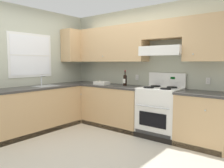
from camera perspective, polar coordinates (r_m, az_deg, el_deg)
The scene contains 8 objects.
ground_plane at distance 3.92m, azimuth -8.44°, elevation -15.37°, with size 7.04×7.04×0.00m, color beige.
wall_back at distance 4.63m, azimuth 8.81°, elevation 6.53°, with size 4.68×0.57×2.55m.
wall_left at distance 5.07m, azimuth -19.24°, elevation 4.66°, with size 0.47×4.00×2.55m.
counter_back_run at distance 4.65m, azimuth 3.57°, elevation -6.18°, with size 3.60×0.65×0.91m.
counter_left_run at distance 4.75m, azimuth -18.94°, elevation -6.12°, with size 0.63×1.91×1.13m.
stove at distance 4.27m, azimuth 12.34°, elevation -7.00°, with size 0.76×0.62×1.20m.
wine_bottle at distance 4.66m, azimuth 3.41°, elevation 1.19°, with size 0.08×0.08×0.33m.
bowl at distance 4.89m, azimuth -2.71°, elevation 0.12°, with size 0.32×0.22×0.07m.
Camera 1 is at (2.68, -2.50, 1.41)m, focal length 35.10 mm.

